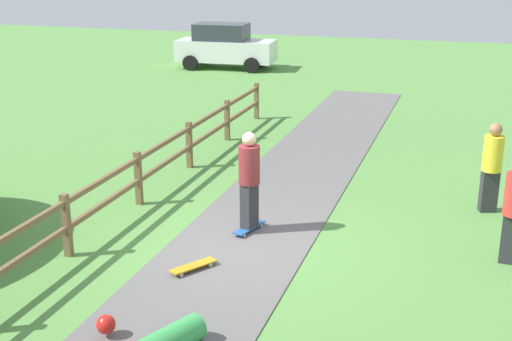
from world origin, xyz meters
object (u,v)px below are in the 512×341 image
object	(u,v)px
skater_riding	(249,177)
parked_car_white	(225,46)
bystander_yellow	(492,163)
skateboard_loose	(193,266)

from	to	relation	value
skater_riding	parked_car_white	size ratio (longest dim) A/B	0.43
skater_riding	bystander_yellow	xyz separation A→B (m)	(4.13, 2.42, -0.07)
skateboard_loose	bystander_yellow	xyz separation A→B (m)	(4.48, 4.21, 0.90)
bystander_yellow	skater_riding	bearing A→B (deg)	-149.60
skater_riding	bystander_yellow	bearing A→B (deg)	30.40
bystander_yellow	parked_car_white	world-z (taller)	parked_car_white
skateboard_loose	bystander_yellow	distance (m)	6.21
skater_riding	parked_car_white	distance (m)	18.16
skateboard_loose	parked_car_white	distance (m)	19.73
bystander_yellow	parked_car_white	distance (m)	18.07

